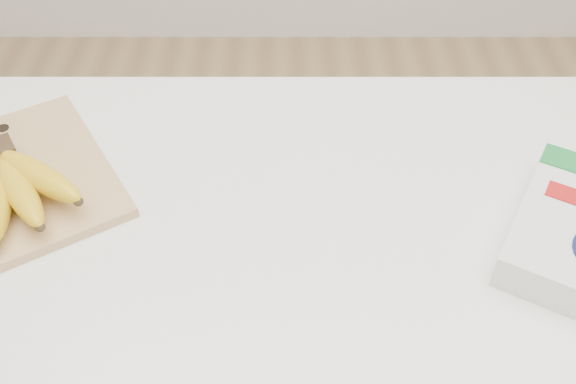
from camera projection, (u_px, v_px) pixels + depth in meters
name	position (u px, v px, depth m)	size (l,w,h in m)	color
cutting_board	(26.00, 177.00, 0.97)	(0.24, 0.32, 0.02)	tan
bananas	(17.00, 186.00, 0.91)	(0.20, 0.22, 0.07)	#382816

